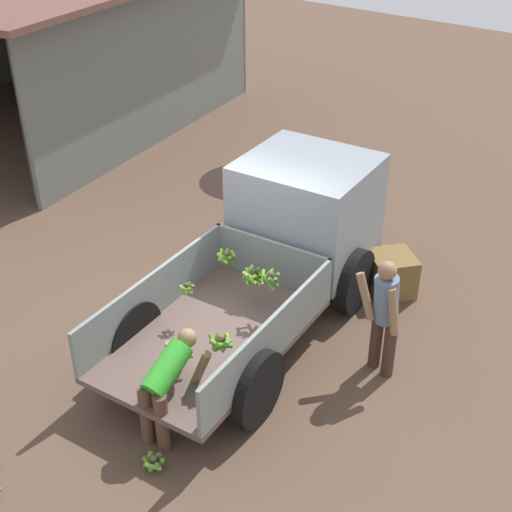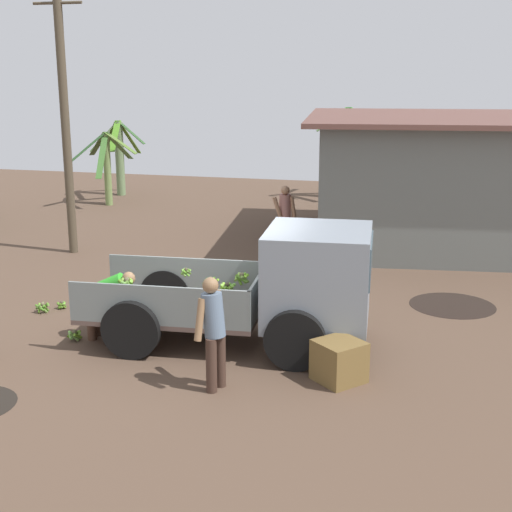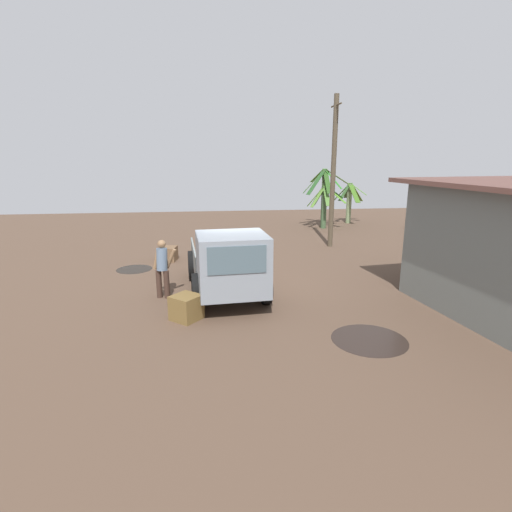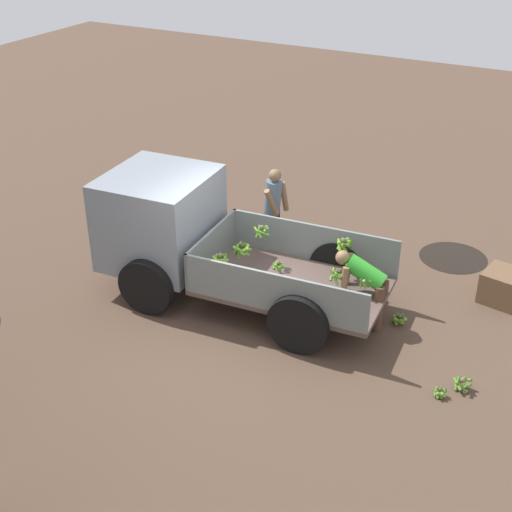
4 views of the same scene
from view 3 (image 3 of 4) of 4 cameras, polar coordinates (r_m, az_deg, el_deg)
The scene contains 18 objects.
ground at distance 12.28m, azimuth -2.23°, elevation -4.63°, with size 36.00×36.00×0.00m, color brown.
mud_patch_0 at distance 14.96m, azimuth -16.99°, elevation -1.81°, with size 1.26×1.26×0.01m, color black.
mud_patch_1 at distance 9.33m, azimuth 15.87°, elevation -11.43°, with size 1.67×1.67×0.01m, color black.
cargo_truck at distance 10.79m, azimuth -3.75°, elevation -1.32°, with size 4.86×2.35×2.02m.
utility_pole at distance 17.87m, azimuth 10.98°, elevation 11.71°, with size 1.25×0.21×6.45m.
banana_palm_0 at distance 22.70m, azimuth 9.71°, elevation 7.20°, with size 1.83×2.15×2.39m.
banana_palm_1 at distance 23.96m, azimuth 28.01°, elevation 6.44°, with size 1.96×2.36×2.73m.
banana_palm_2 at distance 24.80m, azimuth 13.19°, elevation 7.57°, with size 2.16×1.93×2.40m.
banana_palm_4 at distance 22.52m, azimuth 24.53°, elevation 6.24°, with size 2.12×2.24×2.49m.
banana_palm_6 at distance 22.96m, azimuth 9.67°, elevation 8.57°, with size 2.19×2.61×3.27m.
person_foreground_visitor at distance 11.56m, azimuth -13.23°, elevation -1.40°, with size 0.44×0.71×1.67m.
person_worker_loading at distance 13.83m, azimuth -6.22°, elevation 0.64°, with size 0.86×0.63×1.21m.
person_bystander_near_shed at distance 14.19m, azimuth 23.36°, elevation 0.60°, with size 0.62×0.46×1.65m.
banana_bunch_on_ground_0 at distance 15.58m, azimuth -1.78°, elevation -0.27°, with size 0.19×0.20×0.16m.
banana_bunch_on_ground_1 at distance 14.49m, azimuth -7.09°, elevation -1.39°, with size 0.26×0.26×0.19m.
banana_bunch_on_ground_2 at distance 15.78m, azimuth -2.92°, elevation 0.03°, with size 0.28×0.27×0.21m.
wooden_crate_0 at distance 15.79m, azimuth -12.50°, elevation 0.31°, with size 0.66×0.66×0.54m, color brown.
wooden_crate_1 at distance 10.07m, azimuth -9.94°, elevation -7.26°, with size 0.63×0.63×0.62m, color brown.
Camera 3 is at (11.59, -0.97, 3.93)m, focal length 28.00 mm.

